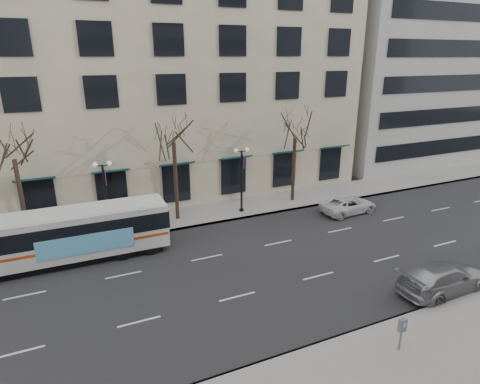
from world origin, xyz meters
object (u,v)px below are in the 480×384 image
tree_far_left (11,144)px  city_bus (69,234)px  tree_far_mid (173,129)px  pay_station (402,328)px  lamp_post_right (242,177)px  white_pickup (348,205)px  tree_far_right (295,126)px  silver_car (444,278)px  lamp_post_left (106,195)px

tree_far_left → city_bus: size_ratio=0.71×
tree_far_left → tree_far_mid: 10.00m
pay_station → tree_far_left: bearing=127.1°
lamp_post_right → white_pickup: 8.69m
tree_far_left → tree_far_right: bearing=0.0°
city_bus → silver_car: 21.08m
lamp_post_left → pay_station: (9.51, -16.99, -1.72)m
silver_car → tree_far_right: bearing=-0.8°
lamp_post_right → silver_car: 15.42m
tree_far_right → tree_far_left: bearing=180.0°
lamp_post_right → pay_station: size_ratio=3.51×
lamp_post_right → pay_station: 17.08m
white_pickup → lamp_post_left: bearing=74.7°
tree_far_left → lamp_post_right: size_ratio=1.60×
tree_far_mid → lamp_post_right: tree_far_mid is taller
tree_far_left → white_pickup: bearing=-10.0°
city_bus → pay_station: 18.57m
lamp_post_right → city_bus: lamp_post_right is taller
tree_far_mid → white_pickup: 14.68m
tree_far_left → lamp_post_left: tree_far_left is taller
city_bus → pay_station: bearing=-48.9°
tree_far_left → pay_station: 23.45m
tree_far_right → white_pickup: size_ratio=1.74×
tree_far_right → silver_car: size_ratio=1.51×
tree_far_mid → pay_station: size_ratio=5.76×
tree_far_left → white_pickup: tree_far_left is taller
white_pickup → pay_station: pay_station is taller
lamp_post_left → silver_car: 20.95m
tree_far_right → silver_car: tree_far_right is taller
pay_station → white_pickup: bearing=56.6°
city_bus → pay_station: size_ratio=7.90×
tree_far_left → silver_car: 25.75m
silver_car → pay_station: pay_station is taller
lamp_post_right → white_pickup: (7.66, -3.40, -2.30)m
lamp_post_left → lamp_post_right: (10.00, 0.00, 0.00)m
lamp_post_left → lamp_post_right: same height
tree_far_mid → white_pickup: (12.66, -4.00, -6.26)m
tree_far_left → city_bus: bearing=-54.9°
lamp_post_left → silver_car: lamp_post_left is taller
tree_far_left → tree_far_right: 20.00m
lamp_post_left → silver_car: bearing=-43.7°
tree_far_left → white_pickup: (22.66, -4.00, -6.06)m
tree_far_mid → silver_car: bearing=-56.1°
city_bus → tree_far_mid: bearing=25.3°
silver_car → pay_station: 6.15m
silver_car → white_pickup: (2.60, 11.00, -0.13)m
tree_far_right → silver_car: (0.07, -15.00, -5.65)m
tree_far_right → pay_station: bearing=-107.3°
tree_far_right → lamp_post_right: 6.11m
white_pickup → tree_far_left: bearing=75.5°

